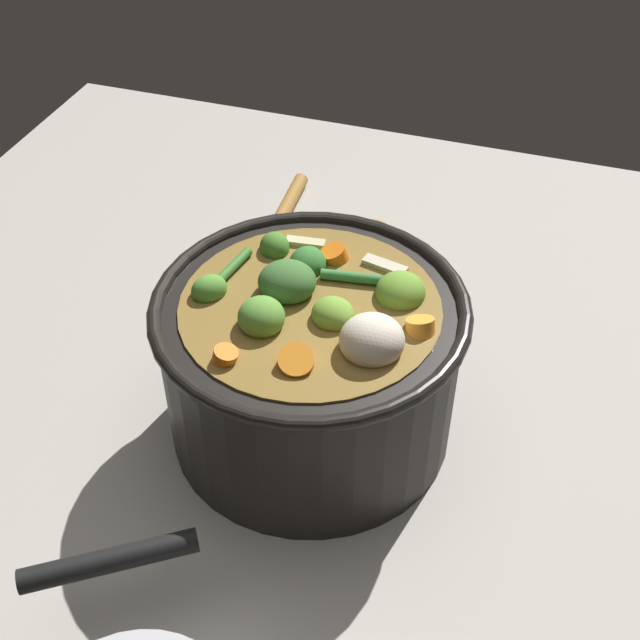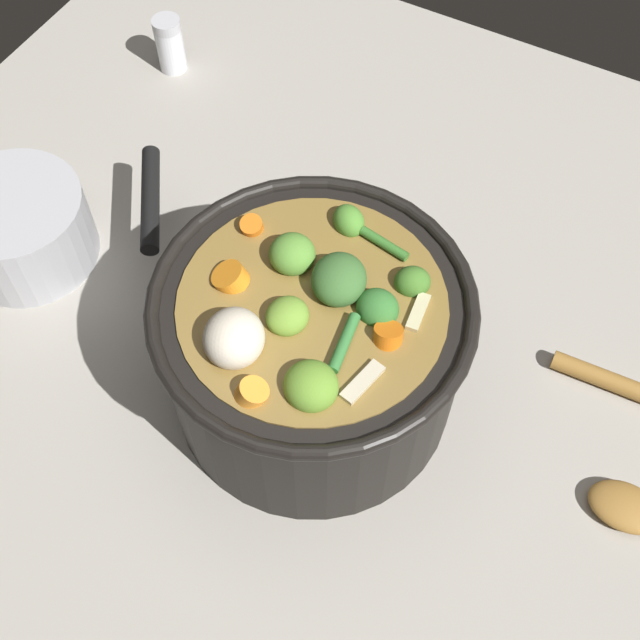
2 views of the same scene
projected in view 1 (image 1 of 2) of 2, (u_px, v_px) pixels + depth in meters
The scene contains 3 objects.
ground_plane at pixel (311, 424), 0.78m from camera, with size 1.10×1.10×0.00m, color #9E998E.
cooking_pot at pixel (311, 363), 0.73m from camera, with size 0.27×0.27×0.17m.
wooden_spoon at pixel (323, 228), 1.00m from camera, with size 0.20×0.15×0.02m.
Camera 1 is at (0.49, 0.17, 0.59)m, focal length 47.34 mm.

